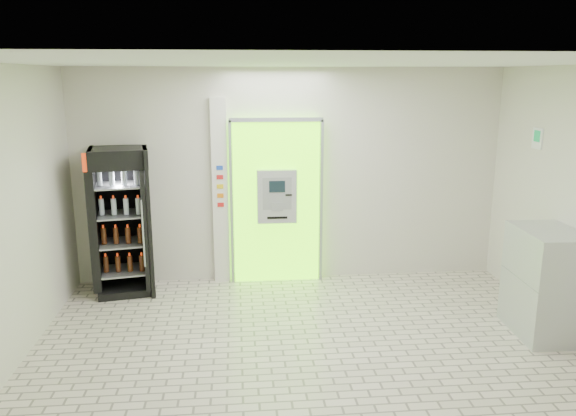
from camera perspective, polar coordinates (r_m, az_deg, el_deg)
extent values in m
plane|color=beige|center=(6.05, 2.52, -15.18)|extent=(6.00, 6.00, 0.00)
plane|color=beige|center=(7.92, 0.20, 3.26)|extent=(6.00, 0.00, 6.00)
plane|color=beige|center=(3.18, 9.02, -12.66)|extent=(6.00, 0.00, 6.00)
plane|color=white|center=(5.32, 2.86, 14.56)|extent=(6.00, 6.00, 0.00)
cube|color=#6AFE07|center=(7.90, -1.20, 0.65)|extent=(1.20, 0.12, 2.30)
cube|color=gray|center=(7.66, -1.20, 8.95)|extent=(1.28, 0.04, 0.06)
cube|color=gray|center=(7.82, -5.77, 0.44)|extent=(0.04, 0.04, 2.30)
cube|color=gray|center=(7.90, 3.40, 0.63)|extent=(0.04, 0.04, 2.30)
cube|color=black|center=(8.03, -0.43, -3.95)|extent=(0.62, 0.01, 0.67)
cube|color=black|center=(7.69, -3.74, 6.55)|extent=(0.22, 0.01, 0.18)
cube|color=#B5B8BD|center=(7.77, -1.14, 1.19)|extent=(0.55, 0.12, 0.75)
cube|color=black|center=(7.68, -1.11, 2.18)|extent=(0.22, 0.01, 0.16)
cube|color=gray|center=(7.74, -1.10, 0.15)|extent=(0.16, 0.01, 0.12)
cube|color=black|center=(7.72, 0.08, 1.33)|extent=(0.09, 0.01, 0.02)
cube|color=black|center=(7.78, -1.10, -1.00)|extent=(0.28, 0.01, 0.03)
cube|color=silver|center=(7.88, -6.88, 1.63)|extent=(0.22, 0.10, 2.60)
cube|color=#193FB2|center=(7.76, -6.96, 4.08)|extent=(0.09, 0.01, 0.06)
cube|color=red|center=(7.78, -6.94, 3.13)|extent=(0.09, 0.01, 0.06)
cube|color=yellow|center=(7.80, -6.91, 2.19)|extent=(0.09, 0.01, 0.06)
cube|color=orange|center=(7.83, -6.88, 1.26)|extent=(0.09, 0.01, 0.06)
cube|color=red|center=(7.86, -6.86, 0.33)|extent=(0.09, 0.01, 0.06)
cube|color=black|center=(7.81, -16.46, -1.31)|extent=(0.85, 0.79, 1.97)
cube|color=black|center=(8.10, -16.05, -0.76)|extent=(0.73, 0.18, 1.97)
cube|color=red|center=(7.33, -17.38, 4.53)|extent=(0.71, 0.14, 0.24)
cube|color=white|center=(7.32, -17.39, 4.52)|extent=(0.41, 0.08, 0.07)
cube|color=black|center=(8.09, -16.02, -7.74)|extent=(0.85, 0.79, 0.10)
cylinder|color=gray|center=(7.43, -14.51, -2.54)|extent=(0.03, 0.03, 0.89)
cube|color=gray|center=(8.00, -16.13, -6.09)|extent=(0.71, 0.67, 0.02)
cube|color=gray|center=(7.89, -16.32, -3.39)|extent=(0.71, 0.67, 0.02)
cube|color=gray|center=(7.79, -16.50, -0.61)|extent=(0.71, 0.67, 0.02)
cube|color=gray|center=(7.70, -16.69, 2.23)|extent=(0.71, 0.67, 0.02)
cube|color=#B5B8BD|center=(7.00, 24.62, -6.89)|extent=(0.64, 0.94, 1.22)
cube|color=gray|center=(6.83, 22.41, -6.61)|extent=(0.04, 0.90, 0.01)
cube|color=white|center=(7.67, 24.03, 6.47)|extent=(0.02, 0.22, 0.26)
cube|color=#0C8C48|center=(7.66, 23.97, 6.69)|extent=(0.00, 0.14, 0.14)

